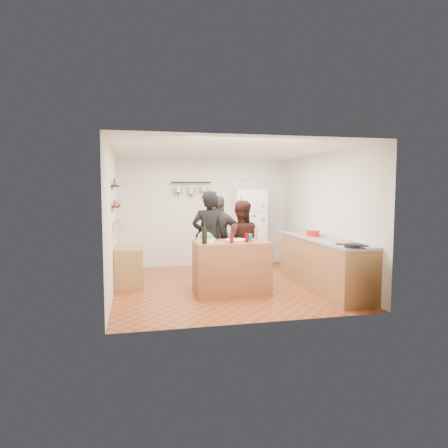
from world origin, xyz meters
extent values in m
plane|color=brown|center=(0.00, 0.00, 0.00)|extent=(4.20, 4.20, 0.00)
plane|color=white|center=(0.00, 0.00, 2.50)|extent=(4.20, 4.20, 0.00)
plane|color=silver|center=(0.00, 2.10, 1.25)|extent=(4.00, 0.00, 4.00)
plane|color=silver|center=(-2.00, 0.00, 1.25)|extent=(0.00, 4.20, 4.20)
plane|color=silver|center=(2.00, 0.00, 1.25)|extent=(0.00, 4.20, 4.20)
cube|color=brown|center=(-0.02, -0.56, 0.46)|extent=(1.25, 0.72, 0.91)
cube|color=olive|center=(0.06, -0.58, 0.92)|extent=(0.42, 0.34, 0.02)
cylinder|color=beige|center=(0.06, -0.58, 0.94)|extent=(0.34, 0.34, 0.02)
cylinder|color=white|center=(-0.44, -0.51, 0.94)|extent=(0.29, 0.29, 0.06)
cylinder|color=black|center=(-0.52, -0.78, 1.04)|extent=(0.08, 0.08, 0.25)
cylinder|color=#5B0722|center=(-0.07, -0.80, 0.99)|extent=(0.07, 0.07, 0.16)
cylinder|color=#520707|center=(0.20, -0.76, 0.99)|extent=(0.07, 0.07, 0.16)
cylinder|color=#95623E|center=(0.43, -0.51, 0.99)|extent=(0.05, 0.05, 0.17)
cylinder|color=#194C8D|center=(0.28, -0.68, 0.98)|extent=(0.08, 0.08, 0.13)
imported|color=black|center=(-0.29, 0.00, 0.89)|extent=(0.74, 0.59, 1.78)
imported|color=black|center=(0.29, 0.00, 0.80)|extent=(0.91, 0.79, 1.59)
imported|color=#2C2927|center=(0.01, 0.54, 0.84)|extent=(1.06, 0.74, 1.67)
cube|color=#9E7042|center=(1.70, -0.55, 0.45)|extent=(0.63, 2.63, 0.90)
cube|color=white|center=(1.70, -1.50, 0.91)|extent=(0.60, 0.62, 0.02)
cylinder|color=black|center=(1.60, -1.73, 0.95)|extent=(0.28, 0.28, 0.05)
cube|color=silver|center=(1.70, 0.30, 0.92)|extent=(0.50, 0.80, 0.03)
cube|color=brown|center=(1.70, -0.36, 0.91)|extent=(0.30, 0.40, 0.02)
cylinder|color=#AB1E13|center=(1.65, -0.20, 0.97)|extent=(0.24, 0.24, 0.10)
cube|color=white|center=(0.95, 1.75, 0.90)|extent=(0.70, 0.68, 1.80)
cylinder|color=silver|center=(0.95, 2.08, 2.15)|extent=(0.30, 0.03, 0.30)
cube|color=black|center=(-1.93, 0.20, 1.50)|extent=(0.12, 1.00, 0.02)
cube|color=black|center=(-1.93, 0.20, 1.85)|extent=(0.12, 1.00, 0.02)
cube|color=silver|center=(-1.90, 0.20, 1.15)|extent=(0.18, 0.35, 0.14)
cube|color=#AB8547|center=(-1.74, 0.34, 0.36)|extent=(0.50, 0.80, 0.73)
cube|color=black|center=(-0.35, 2.00, 1.95)|extent=(0.90, 0.04, 0.04)
camera|label=1|loc=(-1.61, -7.11, 1.80)|focal=32.00mm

